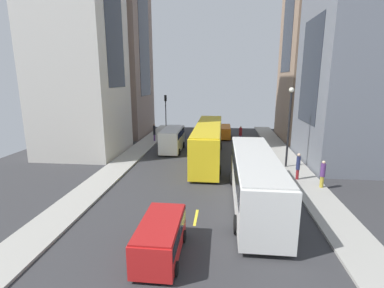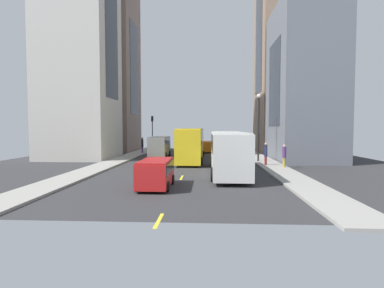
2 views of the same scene
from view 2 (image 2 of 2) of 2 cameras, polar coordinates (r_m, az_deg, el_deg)
name	(u,v)px [view 2 (image 2 of 2)]	position (r m, az deg, el deg)	size (l,w,h in m)	color
ground_plane	(190,162)	(33.18, -0.37, -3.34)	(42.44, 42.44, 0.00)	#333335
sidewalk_west	(265,162)	(33.66, 13.39, -3.20)	(2.43, 44.00, 0.15)	#9E9B93
sidewalk_east	(117,161)	(34.58, -13.75, -3.04)	(2.43, 44.00, 0.15)	#9E9B93
lane_stripe_0	(197,148)	(54.08, 0.95, -0.84)	(0.16, 2.00, 0.01)	yellow
lane_stripe_1	(194,154)	(43.61, 0.45, -1.79)	(0.16, 2.00, 0.01)	yellow
lane_stripe_2	(190,162)	(33.18, -0.37, -3.33)	(0.16, 2.00, 0.01)	yellow
lane_stripe_3	(182,178)	(22.80, -1.95, -6.27)	(0.16, 2.00, 0.01)	yellow
lane_stripe_4	(159,221)	(12.63, -6.21, -14.00)	(0.16, 2.00, 0.01)	yellow
building_west_0	(288,19)	(50.47, 17.40, 21.36)	(8.38, 10.01, 39.30)	#937760
building_west_1	(304,84)	(37.22, 20.09, 10.48)	(6.57, 10.25, 17.24)	slate
building_east_0	(109,70)	(50.19, -15.15, 13.24)	(7.88, 9.21, 25.31)	#7A665B
building_east_1	(79,25)	(40.95, -20.39, 20.12)	(7.97, 8.28, 31.67)	beige
city_bus_white	(228,149)	(24.63, 6.71, -0.91)	(2.80, 11.58, 3.35)	silver
streetcar_yellow	(192,141)	(34.88, -0.09, 0.48)	(2.70, 14.13, 3.59)	yellow
delivery_van_white	(159,145)	(38.38, -6.08, -0.22)	(2.25, 5.48, 2.58)	white
car_orange_0	(206,146)	(46.08, 2.63, -0.35)	(2.04, 4.77, 1.61)	orange
car_blue_1	(187,146)	(45.64, -0.95, -0.32)	(1.95, 4.15, 1.70)	#2338AD
car_red_2	(156,171)	(19.03, -6.78, -5.08)	(1.98, 4.02, 1.73)	red
pedestrian_crossing_near	(221,146)	(44.37, 5.47, -0.42)	(0.40, 0.40, 1.94)	#593372
pedestrian_walking_far	(142,145)	(43.37, -9.24, -0.09)	(0.31, 0.31, 2.20)	#593372
pedestrian_crossing_mid	(266,153)	(29.98, 13.59, -1.61)	(0.30, 0.30, 2.13)	maroon
pedestrian_waiting_curb	(284,155)	(28.73, 16.81, -2.00)	(0.35, 0.35, 2.03)	gold
traffic_light_near_corner	(152,126)	(50.55, -7.40, 3.35)	(0.32, 0.44, 5.45)	black
streetlamp_near	(259,120)	(33.20, 12.31, 4.37)	(0.44, 0.44, 7.11)	black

